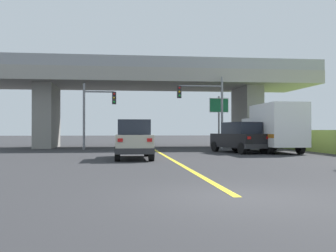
% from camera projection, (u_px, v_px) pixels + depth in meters
% --- Properties ---
extents(ground, '(160.00, 160.00, 0.00)m').
position_uv_depth(ground, '(150.00, 147.00, 35.43)').
color(ground, '#2B2B2D').
extents(overpass_bridge, '(28.38, 8.20, 7.35)m').
position_uv_depth(overpass_bridge, '(150.00, 89.00, 35.48)').
color(overpass_bridge, gray).
rests_on(overpass_bridge, ground).
extents(lane_divider_stripe, '(0.20, 24.06, 0.01)m').
position_uv_depth(lane_divider_stripe, '(171.00, 159.00, 20.82)').
color(lane_divider_stripe, yellow).
rests_on(lane_divider_stripe, ground).
extents(suv_lead, '(1.88, 4.77, 2.02)m').
position_uv_depth(suv_lead, '(133.00, 139.00, 20.95)').
color(suv_lead, '#B7B29E').
rests_on(suv_lead, ground).
extents(suv_crossing, '(2.98, 4.97, 2.02)m').
position_uv_depth(suv_crossing, '(239.00, 137.00, 26.56)').
color(suv_crossing, black).
rests_on(suv_crossing, ground).
extents(box_truck, '(2.33, 6.63, 3.21)m').
position_uv_depth(box_truck, '(274.00, 128.00, 26.87)').
color(box_truck, silver).
rests_on(box_truck, ground).
extents(sedan_oncoming, '(1.89, 4.58, 2.02)m').
position_uv_depth(sedan_oncoming, '(138.00, 134.00, 45.79)').
color(sedan_oncoming, black).
rests_on(sedan_oncoming, ground).
extents(traffic_signal_nearside, '(3.67, 0.36, 5.72)m').
position_uv_depth(traffic_signal_nearside, '(207.00, 103.00, 31.51)').
color(traffic_signal_nearside, slate).
rests_on(traffic_signal_nearside, ground).
extents(traffic_signal_farside, '(2.56, 0.36, 5.12)m').
position_uv_depth(traffic_signal_farside, '(95.00, 108.00, 31.03)').
color(traffic_signal_farside, slate).
rests_on(traffic_signal_farside, ground).
extents(highway_sign, '(1.65, 0.17, 4.40)m').
position_uv_depth(highway_sign, '(219.00, 110.00, 34.28)').
color(highway_sign, slate).
rests_on(highway_sign, ground).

